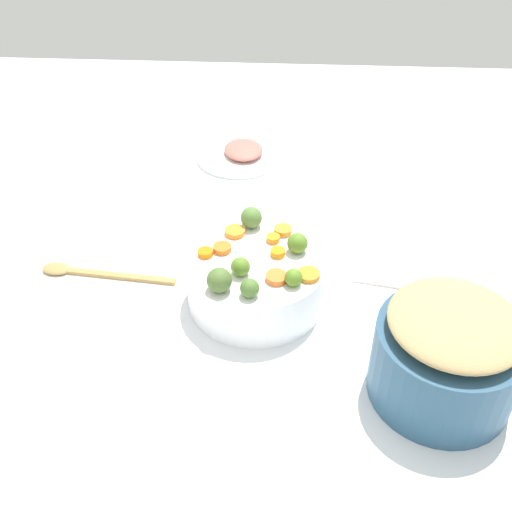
{
  "coord_description": "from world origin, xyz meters",
  "views": [
    {
      "loc": [
        -0.01,
        0.84,
        0.79
      ],
      "look_at": [
        0.04,
        -0.0,
        0.13
      ],
      "focal_mm": 42.27,
      "sensor_mm": 36.0,
      "label": 1
    }
  ],
  "objects_px": {
    "serving_bowl_carrots": "(256,280)",
    "metal_pot": "(444,363)",
    "wooden_spoon": "(88,272)",
    "ham_plate": "(239,156)"
  },
  "relations": [
    {
      "from": "serving_bowl_carrots",
      "to": "wooden_spoon",
      "type": "xyz_separation_m",
      "value": [
        0.34,
        -0.05,
        -0.04
      ]
    },
    {
      "from": "metal_pot",
      "to": "ham_plate",
      "type": "bearing_deg",
      "value": -62.69
    },
    {
      "from": "wooden_spoon",
      "to": "ham_plate",
      "type": "bearing_deg",
      "value": -118.36
    },
    {
      "from": "serving_bowl_carrots",
      "to": "metal_pot",
      "type": "relative_size",
      "value": 1.13
    },
    {
      "from": "metal_pot",
      "to": "ham_plate",
      "type": "distance_m",
      "value": 0.83
    },
    {
      "from": "metal_pot",
      "to": "wooden_spoon",
      "type": "relative_size",
      "value": 0.82
    },
    {
      "from": "ham_plate",
      "to": "serving_bowl_carrots",
      "type": "bearing_deg",
      "value": 98.09
    },
    {
      "from": "metal_pot",
      "to": "wooden_spoon",
      "type": "distance_m",
      "value": 0.69
    },
    {
      "from": "metal_pot",
      "to": "ham_plate",
      "type": "xyz_separation_m",
      "value": [
        0.38,
        -0.73,
        -0.06
      ]
    },
    {
      "from": "serving_bowl_carrots",
      "to": "wooden_spoon",
      "type": "relative_size",
      "value": 0.92
    }
  ]
}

